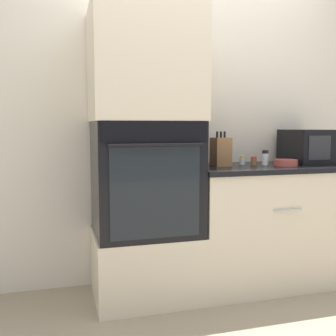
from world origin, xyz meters
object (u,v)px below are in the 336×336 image
at_px(wall_oven, 145,178).
at_px(knife_block, 221,152).
at_px(condiment_jar_near, 265,158).
at_px(condiment_jar_far, 242,160).
at_px(microwave, 306,146).
at_px(bowl, 286,163).
at_px(condiment_jar_mid, 254,161).

xyz_separation_m(wall_oven, knife_block, (0.58, 0.06, 0.17)).
height_order(condiment_jar_near, condiment_jar_far, condiment_jar_near).
relative_size(microwave, condiment_jar_near, 3.41).
relative_size(knife_block, bowl, 1.45).
relative_size(wall_oven, condiment_jar_mid, 12.01).
xyz_separation_m(microwave, condiment_jar_mid, (-0.47, -0.02, -0.10)).
xyz_separation_m(microwave, bowl, (-0.26, -0.13, -0.11)).
relative_size(microwave, bowl, 2.20).
xyz_separation_m(knife_block, condiment_jar_near, (0.34, -0.04, -0.05)).
bearing_deg(condiment_jar_mid, condiment_jar_near, -16.91).
bearing_deg(condiment_jar_far, condiment_jar_mid, -35.15).
bearing_deg(condiment_jar_far, bowl, -29.30).
bearing_deg(bowl, microwave, 26.46).
height_order(condiment_jar_near, condiment_jar_mid, condiment_jar_near).
bearing_deg(bowl, wall_oven, 176.37).
xyz_separation_m(condiment_jar_near, condiment_jar_mid, (-0.08, 0.02, -0.02)).
distance_m(wall_oven, microwave, 1.33).
height_order(bowl, condiment_jar_near, condiment_jar_near).
xyz_separation_m(microwave, condiment_jar_far, (-0.54, 0.03, -0.10)).
bearing_deg(condiment_jar_mid, condiment_jar_far, 144.85).
xyz_separation_m(condiment_jar_near, condiment_jar_far, (-0.15, 0.07, -0.02)).
bearing_deg(wall_oven, bowl, -3.63).
distance_m(knife_block, condiment_jar_near, 0.35).
xyz_separation_m(condiment_jar_mid, condiment_jar_far, (-0.07, 0.05, 0.00)).
xyz_separation_m(wall_oven, condiment_jar_mid, (0.84, 0.04, 0.09)).
xyz_separation_m(bowl, condiment_jar_far, (-0.28, 0.16, 0.01)).
distance_m(bowl, condiment_jar_far, 0.32).
distance_m(condiment_jar_near, condiment_jar_far, 0.17).
bearing_deg(knife_block, condiment_jar_near, -7.28).
height_order(microwave, condiment_jar_far, microwave).
bearing_deg(condiment_jar_far, condiment_jar_near, -26.06).
bearing_deg(microwave, condiment_jar_far, 177.34).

